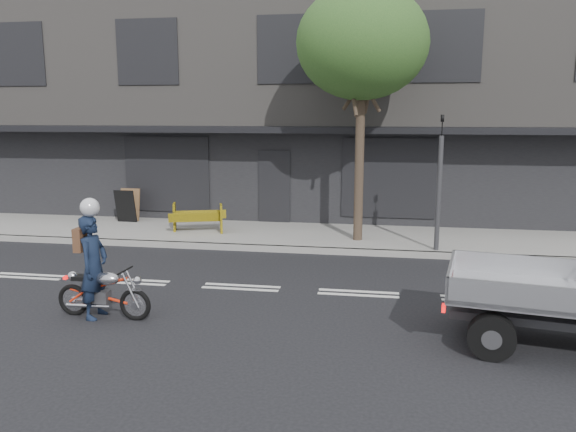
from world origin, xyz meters
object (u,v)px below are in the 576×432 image
Objects in this scene: traffic_light_pole at (439,191)px; motorcycle at (103,292)px; sandwich_board at (125,206)px; street_tree at (362,44)px; rider at (94,267)px; construction_barrier at (195,218)px.

motorcycle is at bearing -138.72° from traffic_light_pole.
traffic_light_pole is at bearing -10.30° from sandwich_board.
street_tree is at bearing -7.28° from sandwich_board.
rider reaches higher than construction_barrier.
rider is at bearing -177.27° from motorcycle.
traffic_light_pole is at bearing -46.67° from rider.
street_tree is at bearing 59.13° from motorcycle.
motorcycle is 0.98× the size of rider.
traffic_light_pole reaches higher than rider.
sandwich_board is (-9.29, 2.09, -0.99)m from traffic_light_pole.
sandwich_board is at bearing 115.42° from motorcycle.
motorcycle is (-4.16, -6.25, -4.81)m from street_tree.
construction_barrier is at bearing 5.59° from rider.
traffic_light_pole is at bearing 44.01° from motorcycle.
rider reaches higher than sandwich_board.
street_tree reaches higher than traffic_light_pole.
street_tree reaches higher than construction_barrier.
street_tree is 1.93× the size of traffic_light_pole.
sandwich_board reaches higher than construction_barrier.
traffic_light_pole reaches higher than sandwich_board.
rider is 8.07m from sandwich_board.
rider is (-4.31, -6.25, -4.37)m from street_tree.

